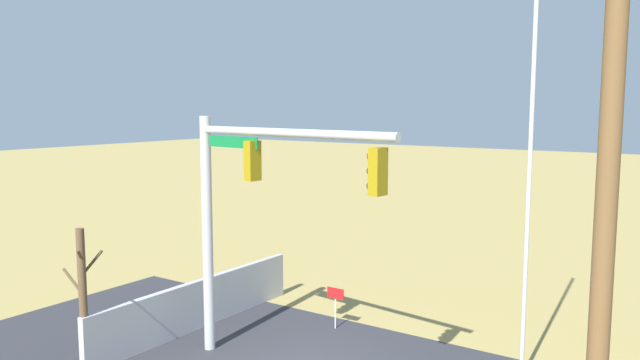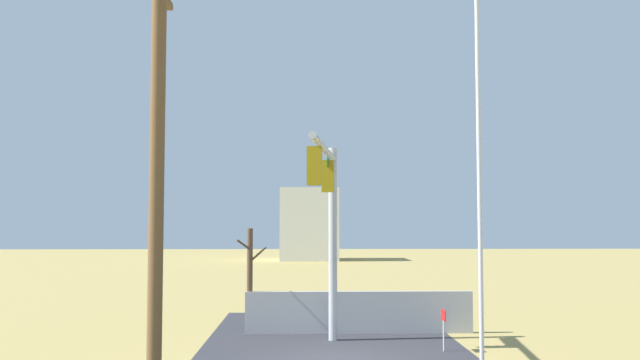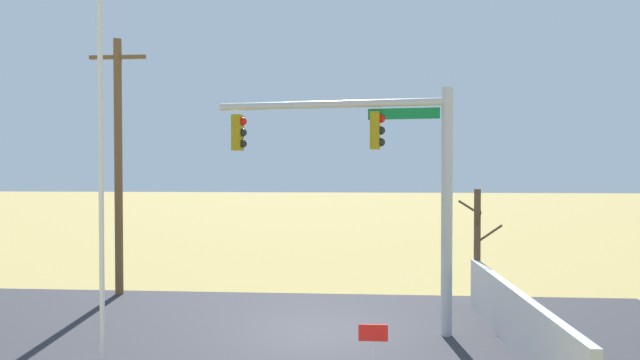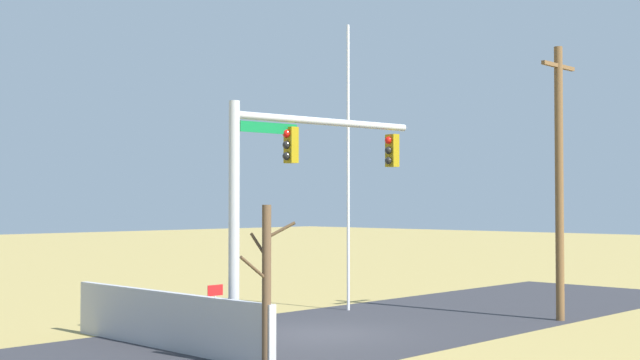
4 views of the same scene
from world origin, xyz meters
name	(u,v)px [view 2 (image 2 of 4)]	position (x,y,z in m)	size (l,w,h in m)	color
sidewalk_corner	(332,335)	(4.19, -0.06, 0.00)	(6.00, 6.00, 0.01)	#B7B5AD
retaining_fence	(359,312)	(4.57, -1.02, 0.71)	(0.20, 7.81, 1.43)	#A8A8AD
signal_mast	(328,205)	(1.60, 0.15, 4.32)	(6.09, 1.03, 6.23)	#B2B5BA
flagpole	(479,172)	(-4.27, -2.91, 4.87)	(0.10, 0.10, 9.74)	silver
utility_pole	(157,186)	(-6.96, 3.49, 4.42)	(1.90, 0.26, 8.51)	brown
bare_tree	(250,279)	(4.63, 2.74, 1.86)	(1.27, 1.02, 3.59)	brown
open_sign	(443,320)	(1.23, -3.23, 0.91)	(0.56, 0.04, 1.22)	silver
distant_building	(309,224)	(51.02, 0.20, 3.66)	(6.16, 5.89, 7.31)	silver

